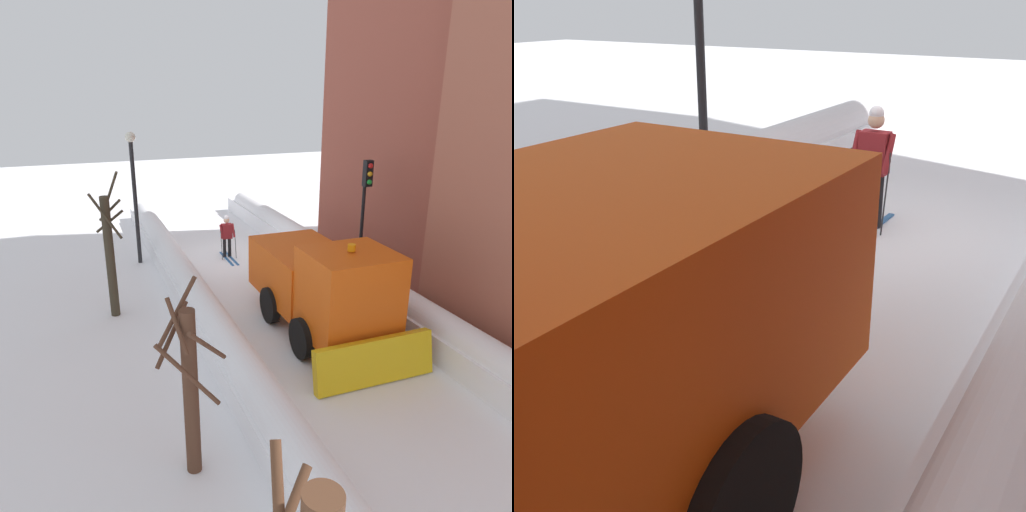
# 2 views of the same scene
# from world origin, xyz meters

# --- Properties ---
(skier) EXTENTS (0.62, 1.80, 1.81)m
(skier) POSITION_xyz_m (0.29, -0.17, 1.00)
(skier) COLOR black
(skier) RESTS_ON ground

